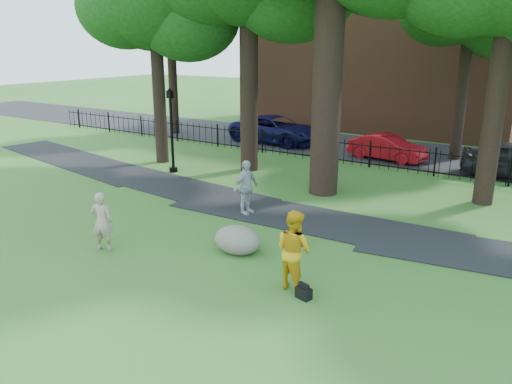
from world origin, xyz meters
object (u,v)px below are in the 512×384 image
Objects in this scene: man at (294,250)px; red_sedan at (387,147)px; lamppost at (172,132)px; woman at (102,221)px; boulder at (237,238)px.

man is 0.51× the size of red_sedan.
lamppost reaches higher than man.
red_sedan is (2.97, 15.47, -0.22)m from woman.
red_sedan is (-0.30, 13.50, 0.24)m from boulder.
lamppost is (-10.06, 6.90, 0.87)m from man.
boulder is (3.27, 1.96, -0.45)m from woman.
woman is at bearing 177.22° from red_sedan.
lamppost is 10.70m from red_sedan.
man is 1.43× the size of boulder.
man is at bearing -23.81° from boulder.
lamppost reaches higher than boulder.
woman reaches higher than boulder.
boulder is at bearing -7.08° from man.
man is 0.52× the size of lamppost.
man reaches higher than woman.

